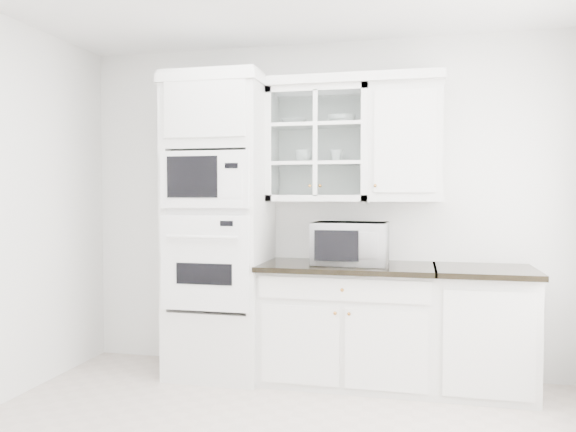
# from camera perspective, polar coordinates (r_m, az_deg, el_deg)

# --- Properties ---
(room_shell) EXTENTS (4.00, 3.50, 2.70)m
(room_shell) POSITION_cam_1_polar(r_m,az_deg,el_deg) (3.39, -0.72, 7.72)
(room_shell) COLOR white
(room_shell) RESTS_ON ground
(oven_column) EXTENTS (0.76, 0.68, 2.40)m
(oven_column) POSITION_cam_1_polar(r_m,az_deg,el_deg) (4.54, -6.96, -1.02)
(oven_column) COLOR silver
(oven_column) RESTS_ON ground
(base_cabinet_run) EXTENTS (1.32, 0.67, 0.92)m
(base_cabinet_run) POSITION_cam_1_polar(r_m,az_deg,el_deg) (4.44, 6.06, -10.72)
(base_cabinet_run) COLOR silver
(base_cabinet_run) RESTS_ON ground
(extra_base_cabinet) EXTENTS (0.72, 0.67, 0.92)m
(extra_base_cabinet) POSITION_cam_1_polar(r_m,az_deg,el_deg) (4.43, 19.24, -10.84)
(extra_base_cabinet) COLOR silver
(extra_base_cabinet) RESTS_ON ground
(upper_cabinet_glass) EXTENTS (0.80, 0.33, 0.90)m
(upper_cabinet_glass) POSITION_cam_1_polar(r_m,az_deg,el_deg) (4.51, 3.17, 7.24)
(upper_cabinet_glass) COLOR silver
(upper_cabinet_glass) RESTS_ON room_shell
(upper_cabinet_solid) EXTENTS (0.55, 0.33, 0.90)m
(upper_cabinet_solid) POSITION_cam_1_polar(r_m,az_deg,el_deg) (4.45, 11.84, 7.27)
(upper_cabinet_solid) COLOR silver
(upper_cabinet_solid) RESTS_ON room_shell
(crown_molding) EXTENTS (2.14, 0.38, 0.07)m
(crown_molding) POSITION_cam_1_polar(r_m,az_deg,el_deg) (4.58, 1.79, 13.31)
(crown_molding) COLOR white
(crown_molding) RESTS_ON room_shell
(countertop_microwave) EXTENTS (0.57, 0.48, 0.32)m
(countertop_microwave) POSITION_cam_1_polar(r_m,az_deg,el_deg) (4.32, 6.38, -2.75)
(countertop_microwave) COLOR white
(countertop_microwave) RESTS_ON base_cabinet_run
(bowl_a) EXTENTS (0.22, 0.22, 0.05)m
(bowl_a) POSITION_cam_1_polar(r_m,az_deg,el_deg) (4.58, 0.59, 9.50)
(bowl_a) COLOR white
(bowl_a) RESTS_ON upper_cabinet_glass
(bowl_b) EXTENTS (0.21, 0.21, 0.07)m
(bowl_b) POSITION_cam_1_polar(r_m,az_deg,el_deg) (4.50, 5.49, 9.73)
(bowl_b) COLOR white
(bowl_b) RESTS_ON upper_cabinet_glass
(cup_a) EXTENTS (0.15, 0.15, 0.10)m
(cup_a) POSITION_cam_1_polar(r_m,az_deg,el_deg) (4.53, 1.56, 6.08)
(cup_a) COLOR white
(cup_a) RESTS_ON upper_cabinet_glass
(cup_b) EXTENTS (0.11, 0.11, 0.10)m
(cup_b) POSITION_cam_1_polar(r_m,az_deg,el_deg) (4.47, 4.95, 6.11)
(cup_b) COLOR white
(cup_b) RESTS_ON upper_cabinet_glass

